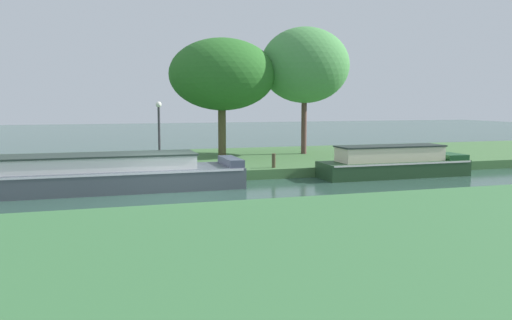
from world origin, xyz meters
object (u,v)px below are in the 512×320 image
slate_barge (94,175)px  willow_tree_right (305,65)px  mooring_post_far (274,161)px  mooring_post_near (74,166)px  forest_narrowboat (394,163)px  willow_tree_centre (223,75)px  lamp_post (159,126)px

slate_barge → willow_tree_right: bearing=31.0°
willow_tree_right → mooring_post_far: willow_tree_right is taller
slate_barge → mooring_post_near: bearing=117.7°
forest_narrowboat → mooring_post_far: (-4.89, 1.31, 0.12)m
willow_tree_centre → willow_tree_right: 4.38m
slate_barge → mooring_post_far: (7.15, 1.31, 0.13)m
forest_narrowboat → lamp_post: size_ratio=2.35×
willow_tree_right → mooring_post_near: size_ratio=8.94×
slate_barge → lamp_post: size_ratio=3.89×
willow_tree_centre → willow_tree_right: (4.34, -0.20, 0.53)m
forest_narrowboat → mooring_post_near: (-12.72, 1.31, 0.20)m
lamp_post → willow_tree_centre: bearing=47.5°
mooring_post_far → willow_tree_right: bearing=55.7°
slate_barge → willow_tree_centre: (6.26, 6.58, 3.91)m
forest_narrowboat → willow_tree_right: willow_tree_right is taller
mooring_post_near → mooring_post_far: mooring_post_near is taller
lamp_post → mooring_post_far: lamp_post is taller
slate_barge → forest_narrowboat: 12.03m
slate_barge → mooring_post_far: slate_barge is taller
forest_narrowboat → willow_tree_right: size_ratio=0.98×
slate_barge → willow_tree_centre: bearing=46.4°
mooring_post_near → mooring_post_far: 7.83m
willow_tree_centre → mooring_post_far: 6.54m
slate_barge → willow_tree_centre: willow_tree_centre is taller
forest_narrowboat → lamp_post: (-9.43, 2.58, 1.56)m
lamp_post → mooring_post_near: 3.79m
lamp_post → mooring_post_far: 4.93m
lamp_post → mooring_post_far: size_ratio=4.62×
willow_tree_centre → lamp_post: bearing=-132.5°
willow_tree_centre → lamp_post: 5.90m
willow_tree_centre → willow_tree_right: size_ratio=0.90×
mooring_post_near → willow_tree_centre: bearing=37.2°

